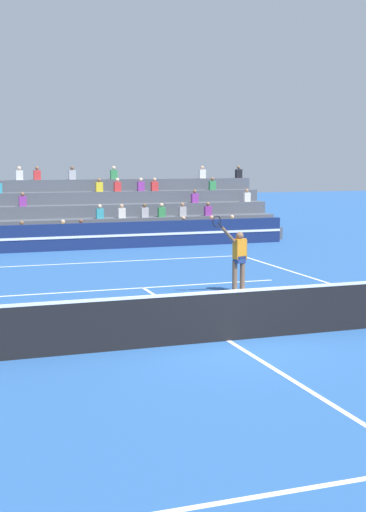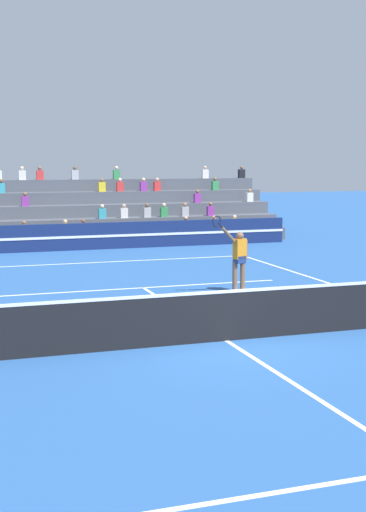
# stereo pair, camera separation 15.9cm
# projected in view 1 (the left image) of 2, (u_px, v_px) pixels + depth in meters

# --- Properties ---
(ground_plane) EXTENTS (120.00, 120.00, 0.00)m
(ground_plane) POSITION_uv_depth(u_px,v_px,m) (228.00, 341.00, 14.64)
(ground_plane) COLOR #285699
(court_lines) EXTENTS (11.10, 23.90, 0.01)m
(court_lines) POSITION_uv_depth(u_px,v_px,m) (228.00, 341.00, 14.64)
(court_lines) COLOR white
(court_lines) RESTS_ON ground
(tennis_net) EXTENTS (12.00, 0.10, 1.10)m
(tennis_net) POSITION_uv_depth(u_px,v_px,m) (229.00, 315.00, 14.57)
(tennis_net) COLOR black
(tennis_net) RESTS_ON ground
(sponsor_banner_wall) EXTENTS (18.00, 0.26, 1.10)m
(sponsor_banner_wall) POSITION_uv_depth(u_px,v_px,m) (81.00, 237.00, 29.24)
(sponsor_banner_wall) COLOR navy
(sponsor_banner_wall) RESTS_ON ground
(bleacher_stand) EXTENTS (19.22, 4.75, 3.38)m
(bleacher_stand) POSITION_uv_depth(u_px,v_px,m) (65.00, 218.00, 32.74)
(bleacher_stand) COLOR #4C515B
(bleacher_stand) RESTS_ON ground
(tennis_player) EXTENTS (1.29, 0.56, 2.27)m
(tennis_player) POSITION_uv_depth(u_px,v_px,m) (238.00, 258.00, 19.77)
(tennis_player) COLOR brown
(tennis_player) RESTS_ON ground
(tennis_ball) EXTENTS (0.07, 0.07, 0.07)m
(tennis_ball) POSITION_uv_depth(u_px,v_px,m) (189.00, 306.00, 17.91)
(tennis_ball) COLOR #C6DB33
(tennis_ball) RESTS_ON ground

